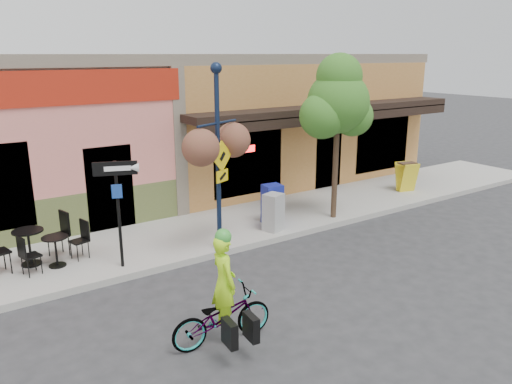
% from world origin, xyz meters
% --- Properties ---
extents(ground, '(90.00, 90.00, 0.00)m').
position_xyz_m(ground, '(0.00, 0.00, 0.00)').
color(ground, '#2D2D30').
rests_on(ground, ground).
extents(sidewalk, '(24.00, 3.00, 0.15)m').
position_xyz_m(sidewalk, '(0.00, 2.00, 0.07)').
color(sidewalk, '#9E9B93').
rests_on(sidewalk, ground).
extents(curb, '(24.00, 0.12, 0.15)m').
position_xyz_m(curb, '(0.00, 0.55, 0.07)').
color(curb, '#A8A59E').
rests_on(curb, ground).
extents(building, '(18.20, 8.20, 4.50)m').
position_xyz_m(building, '(0.00, 7.50, 2.25)').
color(building, '#E27B70').
rests_on(building, ground).
extents(bicycle, '(1.75, 0.75, 0.90)m').
position_xyz_m(bicycle, '(-3.22, -2.54, 0.45)').
color(bicycle, maroon).
rests_on(bicycle, ground).
extents(cyclist_rider, '(0.43, 0.60, 1.57)m').
position_xyz_m(cyclist_rider, '(-3.17, -2.54, 0.79)').
color(cyclist_rider, '#B8FF1A').
rests_on(cyclist_rider, ground).
extents(lamp_post, '(1.44, 1.01, 4.20)m').
position_xyz_m(lamp_post, '(-1.41, 0.65, 2.25)').
color(lamp_post, '#121F39').
rests_on(lamp_post, sidewalk).
extents(one_way_sign, '(0.89, 0.49, 2.29)m').
position_xyz_m(one_way_sign, '(-3.63, 0.94, 1.29)').
color(one_way_sign, black).
rests_on(one_way_sign, sidewalk).
extents(cafe_set_left, '(1.57, 1.07, 0.86)m').
position_xyz_m(cafe_set_left, '(-4.78, 1.73, 0.58)').
color(cafe_set_left, black).
rests_on(cafe_set_left, sidewalk).
extents(cafe_set_right, '(1.85, 1.23, 1.02)m').
position_xyz_m(cafe_set_right, '(-5.22, 2.12, 0.66)').
color(cafe_set_right, black).
rests_on(cafe_set_right, sidewalk).
extents(newspaper_box_blue, '(0.52, 0.47, 1.05)m').
position_xyz_m(newspaper_box_blue, '(0.65, 1.42, 0.68)').
color(newspaper_box_blue, navy).
rests_on(newspaper_box_blue, sidewalk).
extents(newspaper_box_grey, '(0.55, 0.53, 0.96)m').
position_xyz_m(newspaper_box_grey, '(0.34, 0.95, 0.63)').
color(newspaper_box_grey, '#9F9F9F').
rests_on(newspaper_box_grey, sidewalk).
extents(street_tree, '(1.97, 1.97, 4.45)m').
position_xyz_m(street_tree, '(2.35, 0.89, 2.37)').
color(street_tree, '#3D7A26').
rests_on(street_tree, sidewalk).
extents(sandwich_board, '(0.66, 0.54, 0.96)m').
position_xyz_m(sandwich_board, '(6.14, 1.41, 0.63)').
color(sandwich_board, yellow).
rests_on(sandwich_board, sidewalk).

